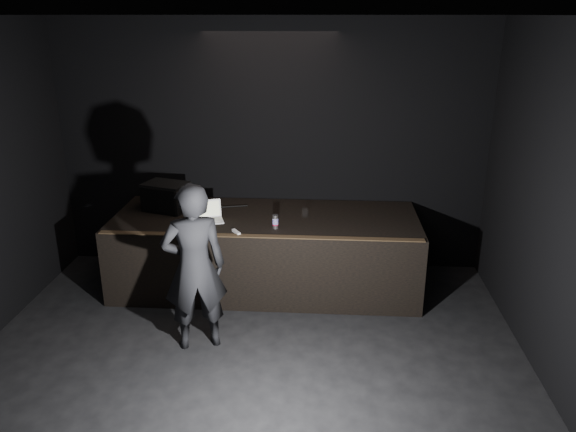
% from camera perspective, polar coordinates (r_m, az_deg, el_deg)
% --- Properties ---
extents(ground, '(7.00, 7.00, 0.00)m').
position_cam_1_polar(ground, '(5.51, -5.33, -19.85)').
color(ground, black).
rests_on(ground, ground).
extents(room_walls, '(6.10, 7.10, 3.52)m').
position_cam_1_polar(room_walls, '(4.50, -6.15, 0.40)').
color(room_walls, black).
rests_on(room_walls, ground).
extents(stage_riser, '(4.00, 1.50, 1.00)m').
position_cam_1_polar(stage_riser, '(7.57, -2.23, -3.60)').
color(stage_riser, black).
rests_on(stage_riser, ground).
extents(riser_lip, '(3.92, 0.10, 0.01)m').
position_cam_1_polar(riser_lip, '(6.73, -2.93, -2.05)').
color(riser_lip, brown).
rests_on(riser_lip, stage_riser).
extents(stage_monitor, '(0.66, 0.56, 0.38)m').
position_cam_1_polar(stage_monitor, '(7.75, -12.27, 1.94)').
color(stage_monitor, black).
rests_on(stage_monitor, stage_riser).
extents(cable, '(0.94, 0.27, 0.02)m').
position_cam_1_polar(cable, '(7.75, -7.68, 0.84)').
color(cable, black).
rests_on(cable, stage_riser).
extents(laptop, '(0.43, 0.41, 0.24)m').
position_cam_1_polar(laptop, '(7.31, -8.10, 0.06)').
color(laptop, white).
rests_on(laptop, stage_riser).
extents(beer_can, '(0.07, 0.07, 0.18)m').
position_cam_1_polar(beer_can, '(6.95, -1.29, -0.58)').
color(beer_can, silver).
rests_on(beer_can, stage_riser).
extents(plastic_cup, '(0.09, 0.09, 0.11)m').
position_cam_1_polar(plastic_cup, '(7.36, 1.74, 0.34)').
color(plastic_cup, white).
rests_on(plastic_cup, stage_riser).
extents(wii_remote, '(0.13, 0.16, 0.03)m').
position_cam_1_polar(wii_remote, '(6.84, -5.29, -1.63)').
color(wii_remote, white).
rests_on(wii_remote, stage_riser).
extents(person, '(0.80, 0.65, 1.89)m').
position_cam_1_polar(person, '(6.13, -9.49, -5.18)').
color(person, black).
rests_on(person, ground).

